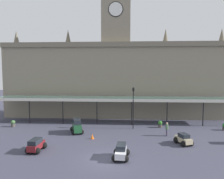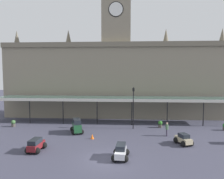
{
  "view_description": "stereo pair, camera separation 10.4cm",
  "coord_description": "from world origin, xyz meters",
  "views": [
    {
      "loc": [
        1.53,
        -18.71,
        7.83
      ],
      "look_at": [
        0.0,
        7.14,
        5.67
      ],
      "focal_mm": 34.59,
      "sensor_mm": 36.0,
      "label": 1
    },
    {
      "loc": [
        1.63,
        -18.7,
        7.83
      ],
      "look_at": [
        0.0,
        7.14,
        5.67
      ],
      "focal_mm": 34.59,
      "sensor_mm": 36.0,
      "label": 2
    }
  ],
  "objects": [
    {
      "name": "planter_forecourt_centre",
      "position": [
        6.5,
        11.33,
        0.49
      ],
      "size": [
        0.6,
        0.6,
        0.96
      ],
      "color": "#47423D",
      "rests_on": "ground"
    },
    {
      "name": "car_white_estate",
      "position": [
        1.23,
        0.21,
        0.56
      ],
      "size": [
        1.65,
        2.31,
        1.27
      ],
      "color": "silver",
      "rests_on": "ground"
    },
    {
      "name": "entrance_canopy",
      "position": [
        0.0,
        13.95,
        3.76
      ],
      "size": [
        36.11,
        3.26,
        3.91
      ],
      "color": "#38564C",
      "rests_on": "ground"
    },
    {
      "name": "car_green_van",
      "position": [
        -4.56,
        8.0,
        0.81
      ],
      "size": [
        2.1,
        2.58,
        1.77
      ],
      "color": "#1E512D",
      "rests_on": "ground"
    },
    {
      "name": "traffic_cone",
      "position": [
        -2.21,
        5.66,
        0.3
      ],
      "size": [
        0.4,
        0.4,
        0.6
      ],
      "primitive_type": "cone",
      "color": "orange",
      "rests_on": "ground"
    },
    {
      "name": "station_building",
      "position": [
        -0.0,
        19.6,
        7.1
      ],
      "size": [
        37.97,
        6.83,
        22.19
      ],
      "color": "gray",
      "rests_on": "ground"
    },
    {
      "name": "ground_plane",
      "position": [
        0.0,
        0.0,
        0.0
      ],
      "size": [
        140.0,
        140.0,
        0.0
      ],
      "primitive_type": "plane",
      "color": "#3E3E4F"
    },
    {
      "name": "planter_by_canopy",
      "position": [
        -14.3,
        10.51,
        0.49
      ],
      "size": [
        0.6,
        0.6,
        0.96
      ],
      "color": "#47423D",
      "rests_on": "ground"
    },
    {
      "name": "car_beige_sedan",
      "position": [
        7.87,
        4.35,
        0.5
      ],
      "size": [
        1.94,
        2.23,
        1.19
      ],
      "color": "tan",
      "rests_on": "ground"
    },
    {
      "name": "victorian_lamppost",
      "position": [
        2.7,
        10.53,
        3.51
      ],
      "size": [
        0.3,
        0.3,
        5.74
      ],
      "color": "black",
      "rests_on": "ground"
    },
    {
      "name": "pedestrian_beside_cars",
      "position": [
        6.67,
        7.36,
        0.91
      ],
      "size": [
        0.34,
        0.39,
        1.67
      ],
      "color": "#3F384C",
      "rests_on": "ground"
    },
    {
      "name": "car_maroon_estate",
      "position": [
        -7.14,
        1.45,
        0.56
      ],
      "size": [
        1.62,
        2.29,
        1.27
      ],
      "color": "maroon",
      "rests_on": "ground"
    }
  ]
}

